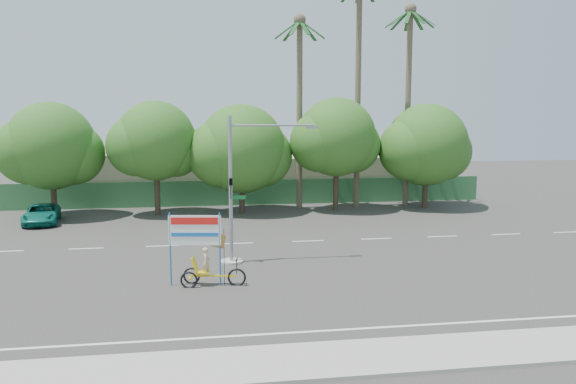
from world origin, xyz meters
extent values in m
plane|color=#33302D|center=(0.00, 0.00, 0.00)|extent=(120.00, 120.00, 0.00)
cube|color=gray|center=(0.00, -7.50, 0.06)|extent=(50.00, 2.40, 0.12)
cube|color=#336B3D|center=(0.00, 21.50, 1.00)|extent=(38.00, 0.08, 2.00)
cube|color=#B8AC92|center=(-10.00, 26.00, 2.00)|extent=(12.00, 8.00, 4.00)
cube|color=#B8AC92|center=(8.00, 26.00, 1.80)|extent=(14.00, 8.00, 3.60)
cylinder|color=#473828|center=(-14.00, 18.00, 1.76)|extent=(0.40, 0.40, 3.52)
sphere|color=#185218|center=(-14.00, 18.00, 4.96)|extent=(6.00, 6.00, 6.00)
sphere|color=#185218|center=(-12.65, 18.30, 4.40)|extent=(4.32, 4.32, 4.32)
sphere|color=#185218|center=(-15.35, 17.75, 4.64)|extent=(4.56, 4.56, 4.56)
cylinder|color=#473828|center=(-7.00, 18.00, 1.87)|extent=(0.40, 0.40, 3.74)
sphere|color=#185218|center=(-7.00, 18.00, 5.27)|extent=(5.60, 5.60, 5.60)
sphere|color=#185218|center=(-5.74, 18.30, 4.68)|extent=(4.03, 4.03, 4.03)
sphere|color=#185218|center=(-8.26, 17.75, 4.93)|extent=(4.26, 4.26, 4.26)
cylinder|color=#473828|center=(-1.00, 18.00, 1.65)|extent=(0.40, 0.40, 3.30)
sphere|color=#185218|center=(-1.00, 18.00, 4.65)|extent=(6.40, 6.40, 6.40)
sphere|color=#185218|center=(0.44, 18.30, 4.12)|extent=(4.61, 4.61, 4.61)
sphere|color=#185218|center=(-2.44, 17.75, 4.35)|extent=(4.86, 4.86, 4.86)
cylinder|color=#473828|center=(6.00, 18.00, 1.94)|extent=(0.40, 0.40, 3.87)
sphere|color=#185218|center=(6.00, 18.00, 5.46)|extent=(5.80, 5.80, 5.80)
sphere|color=#185218|center=(7.30, 18.30, 4.84)|extent=(4.18, 4.18, 4.18)
sphere|color=#185218|center=(4.70, 17.75, 5.10)|extent=(4.41, 4.41, 4.41)
cylinder|color=#473828|center=(13.00, 18.00, 1.72)|extent=(0.40, 0.40, 3.43)
sphere|color=#185218|center=(13.00, 18.00, 4.84)|extent=(6.20, 6.20, 6.20)
sphere|color=#185218|center=(14.39, 18.30, 4.29)|extent=(4.46, 4.46, 4.46)
sphere|color=#185218|center=(11.61, 17.75, 4.52)|extent=(4.71, 4.71, 4.71)
cylinder|color=#70604C|center=(8.00, 19.50, 8.50)|extent=(0.44, 0.44, 17.00)
cylinder|color=#70604C|center=(12.00, 19.50, 7.50)|extent=(0.44, 0.44, 15.00)
sphere|color=#70604C|center=(12.00, 19.50, 15.00)|extent=(0.90, 0.90, 0.90)
cube|color=#1C4C21|center=(12.94, 19.50, 14.34)|extent=(1.91, 0.28, 1.36)
cube|color=#1C4C21|center=(12.72, 20.11, 14.34)|extent=(1.65, 1.44, 1.36)
cube|color=#1C4C21|center=(12.16, 20.43, 14.34)|extent=(0.61, 1.93, 1.36)
cube|color=#1C4C21|center=(11.53, 20.32, 14.34)|extent=(1.20, 1.80, 1.36)
cube|color=#1C4C21|center=(11.11, 19.82, 14.34)|extent=(1.89, 0.92, 1.36)
cube|color=#1C4C21|center=(11.11, 19.18, 14.34)|extent=(1.89, 0.92, 1.36)
cube|color=#1C4C21|center=(11.53, 18.68, 14.34)|extent=(1.20, 1.80, 1.36)
cube|color=#1C4C21|center=(12.16, 18.57, 14.34)|extent=(0.61, 1.93, 1.36)
cube|color=#1C4C21|center=(12.72, 18.89, 14.34)|extent=(1.65, 1.44, 1.36)
cylinder|color=#70604C|center=(3.50, 19.50, 7.00)|extent=(0.44, 0.44, 14.00)
sphere|color=#70604C|center=(3.50, 19.50, 14.00)|extent=(0.90, 0.90, 0.90)
cube|color=#1C4C21|center=(4.44, 19.50, 13.34)|extent=(1.91, 0.28, 1.36)
cube|color=#1C4C21|center=(4.22, 20.11, 13.34)|extent=(1.65, 1.44, 1.36)
cube|color=#1C4C21|center=(3.66, 20.43, 13.34)|extent=(0.61, 1.93, 1.36)
cube|color=#1C4C21|center=(3.03, 20.32, 13.34)|extent=(1.20, 1.80, 1.36)
cube|color=#1C4C21|center=(2.61, 19.82, 13.34)|extent=(1.89, 0.92, 1.36)
cube|color=#1C4C21|center=(2.61, 19.18, 13.34)|extent=(1.89, 0.92, 1.36)
cube|color=#1C4C21|center=(3.03, 18.68, 13.34)|extent=(1.20, 1.80, 1.36)
cube|color=#1C4C21|center=(3.66, 18.57, 13.34)|extent=(0.61, 1.93, 1.36)
cube|color=#1C4C21|center=(4.22, 18.89, 13.34)|extent=(1.65, 1.44, 1.36)
cylinder|color=gray|center=(-2.50, 4.00, 0.05)|extent=(1.10, 1.10, 0.10)
cylinder|color=gray|center=(-2.50, 4.00, 3.50)|extent=(0.18, 0.18, 7.00)
cylinder|color=gray|center=(-0.50, 4.00, 6.55)|extent=(4.00, 0.10, 0.10)
cube|color=gray|center=(1.40, 4.00, 6.45)|extent=(0.55, 0.20, 0.12)
imported|color=black|center=(-2.50, 3.78, 3.60)|extent=(0.16, 0.20, 1.00)
cube|color=#14662D|center=(-2.15, 4.00, 3.15)|extent=(0.70, 0.04, 0.18)
torus|color=black|center=(-2.48, 0.24, 0.34)|extent=(0.77, 0.21, 0.77)
torus|color=black|center=(-4.34, 0.85, 0.32)|extent=(0.72, 0.19, 0.72)
torus|color=black|center=(-4.44, 0.22, 0.32)|extent=(0.72, 0.19, 0.72)
cube|color=yellow|center=(-3.43, 0.39, 0.41)|extent=(1.92, 0.36, 0.07)
cube|color=yellow|center=(-4.39, 0.54, 0.34)|extent=(0.17, 0.68, 0.06)
cube|color=yellow|center=(-3.88, 0.46, 0.57)|extent=(0.63, 0.56, 0.07)
cube|color=yellow|center=(-4.19, 0.51, 0.89)|extent=(0.33, 0.51, 0.62)
cylinder|color=black|center=(-2.48, 0.24, 0.80)|extent=(0.04, 0.04, 0.63)
cube|color=black|center=(-2.48, 0.24, 1.10)|extent=(0.12, 0.51, 0.05)
imported|color=#CCB284|center=(-3.71, 0.43, 1.00)|extent=(0.36, 0.49, 1.23)
cylinder|color=blue|center=(-5.17, 0.66, 1.53)|extent=(0.07, 0.07, 3.07)
cylinder|color=blue|center=(-3.15, 0.35, 1.53)|extent=(0.07, 0.07, 3.07)
cube|color=white|center=(-4.16, 0.50, 2.33)|extent=(2.14, 0.39, 1.25)
cube|color=red|center=(-4.17, 0.46, 2.73)|extent=(1.91, 0.31, 0.30)
cube|color=blue|center=(-4.17, 0.46, 2.16)|extent=(1.91, 0.31, 0.16)
cylinder|color=black|center=(-2.98, 0.32, 1.19)|extent=(0.03, 0.03, 2.39)
cube|color=red|center=(-3.38, 0.38, 1.93)|extent=(1.00, 0.18, 0.74)
imported|color=#107061|center=(-14.27, 15.78, 0.63)|extent=(2.76, 4.80, 1.26)
camera|label=1|loc=(-3.80, -22.38, 6.96)|focal=35.00mm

